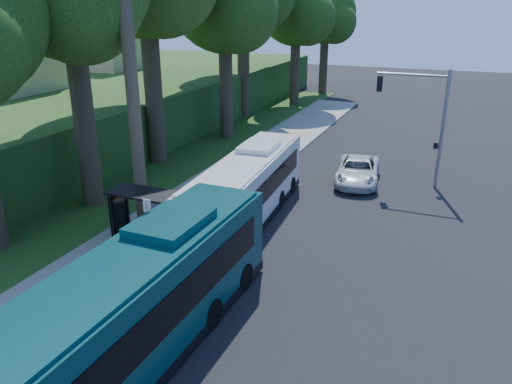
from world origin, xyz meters
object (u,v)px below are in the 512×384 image
at_px(teal_bus, 137,305).
at_px(pickup, 358,171).
at_px(bus_shelter, 141,205).
at_px(white_bus, 247,188).

distance_m(teal_bus, pickup, 19.19).
height_order(bus_shelter, white_bus, white_bus).
height_order(bus_shelter, teal_bus, teal_bus).
bearing_deg(white_bus, bus_shelter, -132.95).
bearing_deg(white_bus, pickup, 58.98).
height_order(teal_bus, pickup, teal_bus).
height_order(bus_shelter, pickup, bus_shelter).
distance_m(white_bus, pickup, 8.85).
distance_m(bus_shelter, white_bus, 5.44).
bearing_deg(teal_bus, bus_shelter, 124.77).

